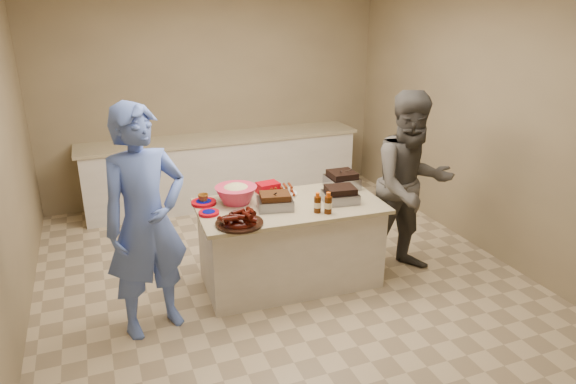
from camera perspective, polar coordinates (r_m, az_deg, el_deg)
name	(u,v)px	position (r m, az deg, el deg)	size (l,w,h in m)	color
room	(282,278)	(5.07, -0.64, -9.54)	(4.50, 5.00, 2.70)	#8E7D5C
back_counter	(223,170)	(6.82, -7.20, 2.49)	(3.60, 0.64, 0.90)	silver
island	(290,280)	(5.03, 0.21, -9.80)	(1.68, 0.88, 0.80)	silver
rib_platter	(239,224)	(4.28, -5.42, -3.60)	(0.40, 0.40, 0.16)	#3D0903
pulled_pork_tray	(275,209)	(4.58, -1.43, -1.85)	(0.31, 0.23, 0.09)	#47230F
brisket_tray	(340,202)	(4.76, 5.80, -1.09)	(0.31, 0.25, 0.09)	black
roasting_pan	(342,188)	(5.12, 5.98, 0.47)	(0.29, 0.29, 0.12)	gray
coleslaw_bowl	(237,203)	(4.74, -5.74, -1.18)	(0.39, 0.39, 0.26)	#D63153
sausage_plate	(281,195)	(4.91, -0.75, -0.28)	(0.30, 0.30, 0.05)	silver
mac_cheese_dish	(342,184)	(5.22, 5.97, 0.88)	(0.30, 0.22, 0.08)	orange
bbq_bottle_a	(328,213)	(4.49, 4.45, -2.38)	(0.07, 0.07, 0.19)	#3E1B04
bbq_bottle_b	(317,212)	(4.51, 3.27, -2.27)	(0.06, 0.06, 0.18)	#3E1B04
mustard_bottle	(261,206)	(4.65, -3.01, -1.52)	(0.04, 0.04, 0.12)	#D5AE00
sauce_bowl	(286,198)	(4.83, -0.18, -0.63)	(0.12, 0.04, 0.12)	silver
plate_stack_large	(204,204)	(4.75, -9.33, -1.32)	(0.23, 0.23, 0.03)	#A5030F
plate_stack_small	(209,214)	(4.51, -8.78, -2.47)	(0.18, 0.18, 0.02)	#A5030F
plastic_cup	(204,203)	(4.76, -9.36, -1.27)	(0.10, 0.09, 0.10)	#8E5519
basket_stack	(268,193)	(4.96, -2.23, -0.08)	(0.20, 0.15, 0.10)	#A5030F
guest_blue	(157,325)	(4.55, -14.35, -14.15)	(0.68, 1.87, 0.45)	#5878DA
guest_gray	(403,269)	(5.35, 12.68, -8.37)	(0.87, 1.79, 0.68)	#4F4D48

